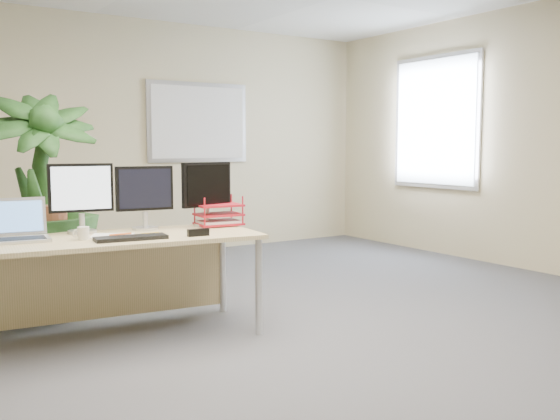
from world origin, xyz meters
TOP-DOWN VIEW (x-y plane):
  - floor at (0.00, 0.00)m, footprint 8.00×8.00m
  - back_wall at (0.00, 4.00)m, footprint 7.00×0.04m
  - whiteboard at (1.20, 3.97)m, footprint 1.30×0.04m
  - window at (3.47, 2.30)m, footprint 0.04×1.30m
  - desk at (-0.76, 1.16)m, footprint 1.86×0.94m
  - floor_plant at (-1.11, 1.85)m, footprint 0.90×0.90m
  - monitor_left at (-0.94, 1.34)m, footprint 0.42×0.19m
  - monitor_right at (-0.52, 1.27)m, footprint 0.40×0.18m
  - monitor_dark at (-0.06, 1.22)m, footprint 0.42×0.19m
  - laptop at (-1.36, 1.25)m, footprint 0.39×0.35m
  - keyboard at (-0.77, 0.88)m, footprint 0.46×0.19m
  - coffee_mug at (-1.02, 1.04)m, footprint 0.11×0.07m
  - spiral_notebook at (-0.82, 1.07)m, footprint 0.32×0.29m
  - orange_pen at (-0.78, 1.04)m, footprint 0.15×0.02m
  - yellow_highlighter at (-0.59, 1.01)m, footprint 0.12×0.02m
  - letter_tray at (0.02, 1.19)m, footprint 0.35×0.28m
  - stapler at (-0.34, 0.79)m, footprint 0.15×0.05m

SIDE VIEW (x-z plane):
  - floor at x=0.00m, z-range 0.00..0.00m
  - desk at x=-0.76m, z-range 0.20..0.89m
  - spiral_notebook at x=-0.82m, z-range 0.69..0.70m
  - yellow_highlighter at x=-0.59m, z-range 0.69..0.70m
  - keyboard at x=-0.77m, z-range 0.69..0.71m
  - orange_pen at x=-0.78m, z-range 0.70..0.71m
  - stapler at x=-0.34m, z-range 0.69..0.73m
  - coffee_mug at x=-1.02m, z-range 0.69..0.77m
  - laptop at x=-1.36m, z-range 0.62..0.88m
  - floor_plant at x=-1.11m, z-range 0.00..1.50m
  - letter_tray at x=0.02m, z-range 0.68..0.83m
  - monitor_right at x=-0.52m, z-range 0.72..1.17m
  - monitor_dark at x=-0.06m, z-range 0.72..1.19m
  - monitor_left at x=-0.94m, z-range 0.72..1.19m
  - back_wall at x=0.00m, z-range 0.00..2.70m
  - whiteboard at x=1.20m, z-range 1.07..2.02m
  - window at x=3.47m, z-range 0.77..2.33m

